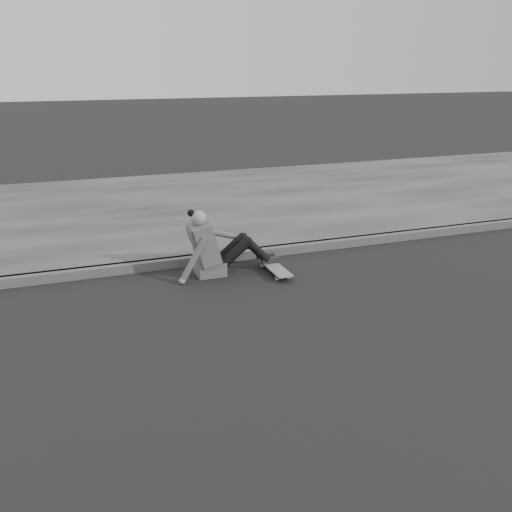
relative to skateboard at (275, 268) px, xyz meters
The scene contains 5 objects.
ground 2.25m from the skateboard, 57.10° to the right, with size 80.00×80.00×0.00m, color black.
curb 1.40m from the skateboard, 29.68° to the left, with size 24.00×0.16×0.12m, color #4C4C4C.
sidewalk 3.91m from the skateboard, 71.83° to the left, with size 24.00×6.00×0.12m, color #3D3D3D.
skateboard is the anchor object (origin of this frame).
seated_woman 0.83m from the skateboard, 161.47° to the left, with size 1.38×0.46×0.88m.
Camera 1 is at (-3.85, -4.55, 2.60)m, focal length 40.00 mm.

